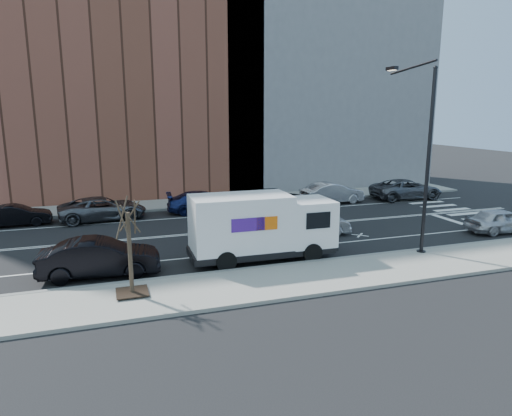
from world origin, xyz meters
TOP-DOWN VIEW (x-y plane):
  - ground at (0.00, 0.00)m, footprint 120.00×120.00m
  - sidewalk_near at (0.00, -8.80)m, footprint 44.00×3.60m
  - sidewalk_far at (0.00, 8.80)m, footprint 44.00×3.60m
  - curb_near at (0.00, -7.00)m, footprint 44.00×0.25m
  - curb_far at (0.00, 7.00)m, footprint 44.00×0.25m
  - crosswalk at (16.00, 0.00)m, footprint 3.00×14.00m
  - road_markings at (0.00, 0.00)m, footprint 40.00×8.60m
  - bldg_brick at (-8.00, 15.60)m, footprint 26.00×10.00m
  - bldg_concrete at (12.00, 15.60)m, footprint 20.00×10.00m
  - streetlight at (7.00, -6.91)m, footprint 0.44×4.02m
  - street_tree at (-7.00, -8.40)m, footprint 1.20×1.20m
  - fedex_van at (-0.81, -5.60)m, footprint 7.02×2.59m
  - far_parked_b at (-13.08, 5.41)m, footprint 4.08×1.61m
  - far_parked_c at (-8.00, 5.34)m, footprint 5.76×3.15m
  - far_parked_d at (-1.24, 5.53)m, footprint 5.29×2.48m
  - far_parked_e at (4.20, 5.76)m, footprint 4.45×2.02m
  - far_parked_f at (8.80, 5.53)m, footprint 5.10×2.16m
  - far_parked_g at (15.40, 5.32)m, footprint 5.90×2.95m
  - driving_sedan at (3.37, -2.38)m, footprint 4.43×1.90m
  - near_parked_rear_a at (-8.13, -5.56)m, footprint 5.14×2.12m
  - near_parked_front at (14.19, -5.33)m, footprint 4.32×1.98m

SIDE VIEW (x-z plane):
  - ground at x=0.00m, z-range 0.00..0.00m
  - crosswalk at x=16.00m, z-range 0.00..0.01m
  - road_markings at x=0.00m, z-range 0.00..0.01m
  - sidewalk_near at x=0.00m, z-range 0.00..0.15m
  - sidewalk_far at x=0.00m, z-range 0.00..0.15m
  - curb_near at x=0.00m, z-range 0.00..0.17m
  - curb_far at x=0.00m, z-range 0.00..0.17m
  - far_parked_b at x=-13.08m, z-range 0.00..1.32m
  - driving_sedan at x=3.37m, z-range 0.00..1.42m
  - near_parked_front at x=14.19m, z-range 0.00..1.44m
  - far_parked_e at x=4.20m, z-range 0.00..1.48m
  - far_parked_d at x=-1.24m, z-range 0.00..1.49m
  - far_parked_c at x=-8.00m, z-range 0.00..1.53m
  - far_parked_g at x=15.40m, z-range 0.00..1.60m
  - far_parked_f at x=8.80m, z-range 0.00..1.64m
  - near_parked_rear_a at x=-8.13m, z-range 0.00..1.65m
  - street_tree at x=-7.00m, z-range -0.42..3.33m
  - fedex_van at x=-0.81m, z-range 0.08..3.27m
  - streetlight at x=7.00m, z-range 0.41..9.75m
  - bldg_brick at x=-8.00m, z-range 0.00..22.00m
  - bldg_concrete at x=12.00m, z-range 0.00..26.00m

